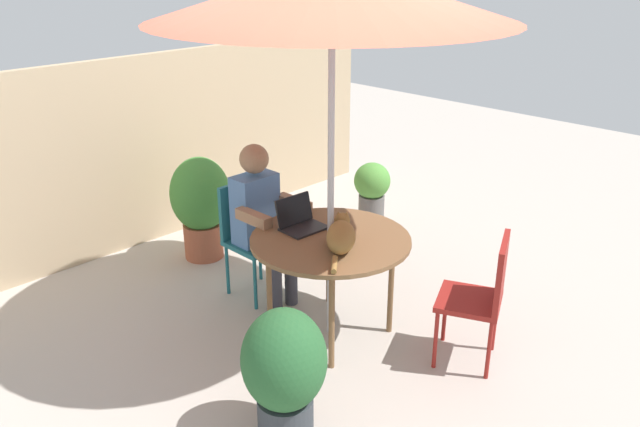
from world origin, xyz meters
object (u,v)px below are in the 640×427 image
at_px(patio_table, 330,245).
at_px(laptop, 299,219).
at_px(chair_empty, 484,291).
at_px(potted_plant_corner, 372,192).
at_px(chair_occupied, 249,229).
at_px(potted_plant_by_chair, 201,202).
at_px(cat, 341,236).
at_px(potted_plant_near_fence, 284,369).
at_px(person_seated, 262,215).

bearing_deg(patio_table, laptop, 95.25).
relative_size(chair_empty, potted_plant_corner, 1.32).
bearing_deg(chair_empty, chair_occupied, 103.25).
xyz_separation_m(chair_empty, potted_plant_by_chair, (-0.33, 2.61, -0.01)).
distance_m(laptop, cat, 0.44).
bearing_deg(chair_occupied, laptop, -92.50).
xyz_separation_m(potted_plant_near_fence, potted_plant_corner, (2.55, 1.53, -0.05)).
relative_size(patio_table, chair_occupied, 1.22).
distance_m(chair_empty, potted_plant_corner, 2.25).
bearing_deg(potted_plant_corner, cat, -145.93).
xyz_separation_m(person_seated, potted_plant_by_chair, (0.10, 0.94, -0.18)).
distance_m(chair_occupied, chair_empty, 1.88).
xyz_separation_m(laptop, cat, (-0.03, -0.43, 0.02)).
height_order(laptop, potted_plant_near_fence, laptop).
bearing_deg(potted_plant_by_chair, chair_occupied, -97.25).
distance_m(patio_table, chair_empty, 1.06).
bearing_deg(chair_empty, potted_plant_near_fence, 164.20).
distance_m(laptop, potted_plant_near_fence, 1.30).
relative_size(chair_occupied, laptop, 2.88).
xyz_separation_m(chair_occupied, cat, (-0.06, -1.03, 0.29)).
height_order(chair_empty, person_seated, person_seated).
bearing_deg(laptop, potted_plant_near_fence, -137.64).
distance_m(chair_occupied, laptop, 0.65).
relative_size(chair_empty, potted_plant_near_fence, 1.12).
bearing_deg(chair_empty, laptop, 110.30).
xyz_separation_m(chair_empty, potted_plant_corner, (1.17, 1.92, -0.14)).
height_order(chair_empty, potted_plant_corner, chair_empty).
height_order(patio_table, person_seated, person_seated).
height_order(patio_table, potted_plant_by_chair, potted_plant_by_chair).
height_order(patio_table, cat, cat).
bearing_deg(cat, potted_plant_by_chair, 85.02).
bearing_deg(cat, person_seated, 86.15).
distance_m(potted_plant_near_fence, potted_plant_corner, 2.97).
bearing_deg(potted_plant_corner, chair_occupied, -176.73).
bearing_deg(person_seated, potted_plant_by_chair, 83.97).
bearing_deg(cat, laptop, 85.71).
relative_size(cat, potted_plant_corner, 0.79).
bearing_deg(chair_empty, cat, 121.42).
height_order(person_seated, laptop, person_seated).
bearing_deg(potted_plant_by_chair, potted_plant_corner, -24.66).
bearing_deg(person_seated, chair_empty, -75.54).
xyz_separation_m(patio_table, cat, (-0.06, -0.15, 0.14)).
bearing_deg(cat, potted_plant_corner, 34.07).
bearing_deg(chair_empty, patio_table, 114.35).
xyz_separation_m(patio_table, person_seated, (0.00, 0.72, 0.01)).
xyz_separation_m(person_seated, cat, (-0.06, -0.87, 0.12)).
bearing_deg(potted_plant_near_fence, person_seated, 53.38).
distance_m(person_seated, potted_plant_by_chair, 0.96).
bearing_deg(chair_occupied, cat, -93.26).
bearing_deg(laptop, potted_plant_corner, 22.91).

